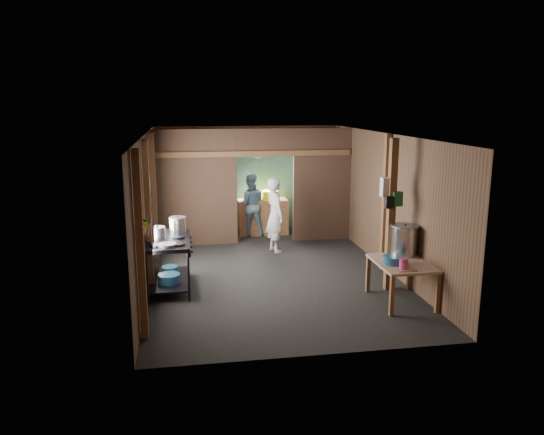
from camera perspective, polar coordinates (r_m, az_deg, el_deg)
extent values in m
cube|color=black|center=(10.23, -0.19, -5.79)|extent=(4.50, 7.00, 0.00)
cube|color=#3B3B3A|center=(9.74, -0.20, 8.90)|extent=(4.50, 7.00, 0.00)
cube|color=brown|center=(13.33, -2.65, 4.20)|extent=(4.50, 0.00, 2.60)
cube|color=brown|center=(6.58, 4.80, -4.37)|extent=(4.50, 0.00, 2.60)
cube|color=brown|center=(9.80, -13.28, 0.92)|extent=(0.00, 7.00, 2.60)
cube|color=brown|center=(10.50, 12.01, 1.73)|extent=(0.00, 7.00, 2.60)
cube|color=brown|center=(11.95, -8.22, 3.14)|extent=(1.85, 0.10, 2.60)
cube|color=brown|center=(12.36, 5.37, 3.52)|extent=(1.35, 0.10, 2.60)
cube|color=brown|center=(11.97, -0.74, 8.10)|extent=(1.30, 0.10, 0.60)
cube|color=#5EA79E|center=(13.27, -2.62, 3.95)|extent=(4.40, 0.06, 2.50)
cube|color=#98663E|center=(12.98, -1.01, 0.07)|extent=(1.20, 0.50, 0.85)
cylinder|color=silver|center=(13.19, -1.54, 6.75)|extent=(0.20, 0.03, 0.20)
cube|color=#98663E|center=(7.27, -13.95, -3.06)|extent=(0.10, 0.12, 2.60)
cube|color=#98663E|center=(9.02, -13.14, -0.06)|extent=(0.10, 0.12, 2.60)
cube|color=#98663E|center=(10.98, -12.55, 2.16)|extent=(0.10, 0.12, 2.60)
cube|color=#98663E|center=(10.30, 12.05, 1.52)|extent=(0.10, 0.12, 2.60)
cube|color=#98663E|center=(9.18, 12.64, 0.18)|extent=(0.12, 0.12, 2.60)
cube|color=#98663E|center=(11.91, -1.90, 6.87)|extent=(4.40, 0.12, 0.12)
cylinder|color=gray|center=(10.13, -13.02, 3.31)|extent=(0.03, 0.34, 0.34)
cylinder|color=black|center=(10.54, -12.87, 3.11)|extent=(0.03, 0.30, 0.30)
cube|color=#98663E|center=(7.73, -13.51, -1.37)|extent=(0.14, 0.80, 0.03)
cylinder|color=silver|center=(7.47, -13.65, -1.33)|extent=(0.07, 0.07, 0.10)
cylinder|color=#B8C400|center=(7.71, -13.53, -0.90)|extent=(0.08, 0.08, 0.10)
cylinder|color=#185E26|center=(7.93, -13.43, -0.54)|extent=(0.06, 0.06, 0.10)
cube|color=silver|center=(9.14, 12.30, 3.22)|extent=(0.22, 0.15, 0.32)
cube|color=#185E26|center=(9.09, 13.28, 1.97)|extent=(0.16, 0.12, 0.24)
cube|color=black|center=(9.03, 12.49, 1.61)|extent=(0.14, 0.10, 0.20)
cylinder|color=#1D5477|center=(9.22, -10.97, -6.44)|extent=(0.38, 0.38, 0.15)
cylinder|color=#1D5477|center=(9.76, -10.90, -5.50)|extent=(0.29, 0.29, 0.12)
cylinder|color=#1D5477|center=(8.65, 12.94, -4.43)|extent=(0.38, 0.38, 0.13)
cylinder|color=#B83C78|center=(8.43, 13.95, -4.81)|extent=(0.17, 0.17, 0.16)
cube|color=#B9B9BF|center=(8.31, 14.37, -5.62)|extent=(0.30, 0.06, 0.01)
cylinder|color=#B8C400|center=(12.91, -0.25, 2.42)|extent=(0.39, 0.39, 0.22)
cylinder|color=#A43925|center=(12.86, -1.84, 2.18)|extent=(0.11, 0.11, 0.13)
imported|color=silver|center=(11.39, 0.34, 0.27)|extent=(0.52, 0.66, 1.61)
imported|color=#658BA1|center=(12.78, -2.34, 1.39)|extent=(0.76, 0.60, 1.52)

